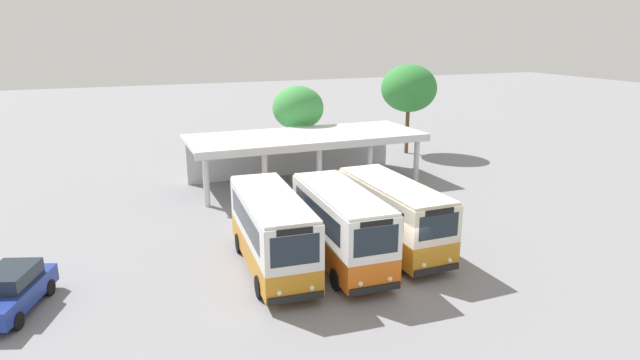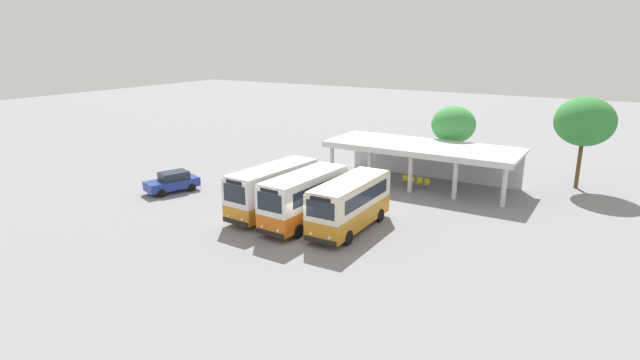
{
  "view_description": "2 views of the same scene",
  "coord_description": "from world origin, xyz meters",
  "px_view_note": "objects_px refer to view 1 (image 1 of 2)",
  "views": [
    {
      "loc": [
        -10.34,
        -17.9,
        10.08
      ],
      "look_at": [
        -0.27,
        7.22,
        2.53
      ],
      "focal_mm": 30.13,
      "sensor_mm": 36.0,
      "label": 1
    },
    {
      "loc": [
        16.01,
        -24.28,
        11.87
      ],
      "look_at": [
        -2.62,
        6.45,
        1.84
      ],
      "focal_mm": 28.68,
      "sensor_mm": 36.0,
      "label": 2
    }
  ],
  "objects_px": {
    "city_bus_nearest_orange": "(272,229)",
    "waiting_chair_middle_seat": "(314,179)",
    "parked_car_flank": "(10,291)",
    "waiting_chair_end_by_column": "(296,181)",
    "city_bus_second_in_row": "(341,225)",
    "waiting_chair_fourth_seat": "(323,178)",
    "city_bus_middle_cream": "(393,213)",
    "waiting_chair_second_from_end": "(305,180)"
  },
  "relations": [
    {
      "from": "city_bus_middle_cream",
      "to": "waiting_chair_second_from_end",
      "type": "height_order",
      "value": "city_bus_middle_cream"
    },
    {
      "from": "waiting_chair_middle_seat",
      "to": "parked_car_flank",
      "type": "bearing_deg",
      "value": -145.61
    },
    {
      "from": "waiting_chair_fourth_seat",
      "to": "city_bus_nearest_orange",
      "type": "bearing_deg",
      "value": -121.69
    },
    {
      "from": "city_bus_middle_cream",
      "to": "waiting_chair_fourth_seat",
      "type": "relative_size",
      "value": 8.75
    },
    {
      "from": "city_bus_second_in_row",
      "to": "waiting_chair_end_by_column",
      "type": "bearing_deg",
      "value": 80.02
    },
    {
      "from": "waiting_chair_fourth_seat",
      "to": "parked_car_flank",
      "type": "bearing_deg",
      "value": -146.64
    },
    {
      "from": "city_bus_middle_cream",
      "to": "waiting_chair_fourth_seat",
      "type": "height_order",
      "value": "city_bus_middle_cream"
    },
    {
      "from": "waiting_chair_middle_seat",
      "to": "waiting_chair_second_from_end",
      "type": "bearing_deg",
      "value": -176.36
    },
    {
      "from": "city_bus_middle_cream",
      "to": "waiting_chair_second_from_end",
      "type": "xyz_separation_m",
      "value": [
        -0.21,
        11.25,
        -1.29
      ]
    },
    {
      "from": "parked_car_flank",
      "to": "waiting_chair_end_by_column",
      "type": "xyz_separation_m",
      "value": [
        15.12,
        11.25,
        -0.3
      ]
    },
    {
      "from": "city_bus_nearest_orange",
      "to": "waiting_chair_second_from_end",
      "type": "height_order",
      "value": "city_bus_nearest_orange"
    },
    {
      "from": "waiting_chair_fourth_seat",
      "to": "city_bus_middle_cream",
      "type": "bearing_deg",
      "value": -95.41
    },
    {
      "from": "city_bus_second_in_row",
      "to": "waiting_chair_end_by_column",
      "type": "relative_size",
      "value": 8.57
    },
    {
      "from": "waiting_chair_middle_seat",
      "to": "city_bus_nearest_orange",
      "type": "bearing_deg",
      "value": -119.27
    },
    {
      "from": "city_bus_nearest_orange",
      "to": "parked_car_flank",
      "type": "relative_size",
      "value": 1.76
    },
    {
      "from": "city_bus_middle_cream",
      "to": "waiting_chair_fourth_seat",
      "type": "distance_m",
      "value": 11.41
    },
    {
      "from": "waiting_chair_end_by_column",
      "to": "city_bus_middle_cream",
      "type": "bearing_deg",
      "value": -85.68
    },
    {
      "from": "city_bus_middle_cream",
      "to": "waiting_chair_second_from_end",
      "type": "bearing_deg",
      "value": 91.09
    },
    {
      "from": "city_bus_second_in_row",
      "to": "city_bus_nearest_orange",
      "type": "bearing_deg",
      "value": 168.05
    },
    {
      "from": "city_bus_second_in_row",
      "to": "waiting_chair_middle_seat",
      "type": "distance_m",
      "value": 12.53
    },
    {
      "from": "city_bus_second_in_row",
      "to": "waiting_chair_fourth_seat",
      "type": "xyz_separation_m",
      "value": [
        4.04,
        11.98,
        -1.36
      ]
    },
    {
      "from": "city_bus_nearest_orange",
      "to": "waiting_chair_middle_seat",
      "type": "height_order",
      "value": "city_bus_nearest_orange"
    },
    {
      "from": "parked_car_flank",
      "to": "waiting_chair_middle_seat",
      "type": "xyz_separation_m",
      "value": [
        16.4,
        11.23,
        -0.3
      ]
    },
    {
      "from": "city_bus_second_in_row",
      "to": "waiting_chair_middle_seat",
      "type": "relative_size",
      "value": 8.57
    },
    {
      "from": "parked_car_flank",
      "to": "waiting_chair_second_from_end",
      "type": "relative_size",
      "value": 5.16
    },
    {
      "from": "city_bus_nearest_orange",
      "to": "waiting_chair_second_from_end",
      "type": "relative_size",
      "value": 9.07
    },
    {
      "from": "waiting_chair_middle_seat",
      "to": "waiting_chair_end_by_column",
      "type": "bearing_deg",
      "value": 178.77
    },
    {
      "from": "city_bus_second_in_row",
      "to": "city_bus_middle_cream",
      "type": "bearing_deg",
      "value": 13.01
    },
    {
      "from": "waiting_chair_second_from_end",
      "to": "waiting_chair_middle_seat",
      "type": "distance_m",
      "value": 0.64
    },
    {
      "from": "waiting_chair_second_from_end",
      "to": "waiting_chair_fourth_seat",
      "type": "height_order",
      "value": "same"
    },
    {
      "from": "waiting_chair_end_by_column",
      "to": "waiting_chair_fourth_seat",
      "type": "distance_m",
      "value": 1.93
    },
    {
      "from": "city_bus_nearest_orange",
      "to": "parked_car_flank",
      "type": "xyz_separation_m",
      "value": [
        -10.04,
        0.13,
        -1.03
      ]
    },
    {
      "from": "city_bus_second_in_row",
      "to": "waiting_chair_end_by_column",
      "type": "height_order",
      "value": "city_bus_second_in_row"
    },
    {
      "from": "city_bus_nearest_orange",
      "to": "waiting_chair_middle_seat",
      "type": "relative_size",
      "value": 9.07
    },
    {
      "from": "city_bus_middle_cream",
      "to": "waiting_chair_middle_seat",
      "type": "height_order",
      "value": "city_bus_middle_cream"
    },
    {
      "from": "waiting_chair_end_by_column",
      "to": "waiting_chair_middle_seat",
      "type": "height_order",
      "value": "same"
    },
    {
      "from": "city_bus_second_in_row",
      "to": "waiting_chair_second_from_end",
      "type": "xyz_separation_m",
      "value": [
        2.75,
        11.94,
        -1.36
      ]
    },
    {
      "from": "waiting_chair_second_from_end",
      "to": "waiting_chair_fourth_seat",
      "type": "bearing_deg",
      "value": 1.65
    },
    {
      "from": "parked_car_flank",
      "to": "waiting_chair_middle_seat",
      "type": "distance_m",
      "value": 19.88
    },
    {
      "from": "city_bus_second_in_row",
      "to": "waiting_chair_second_from_end",
      "type": "distance_m",
      "value": 12.33
    },
    {
      "from": "city_bus_nearest_orange",
      "to": "waiting_chair_end_by_column",
      "type": "distance_m",
      "value": 12.53
    },
    {
      "from": "waiting_chair_fourth_seat",
      "to": "city_bus_second_in_row",
      "type": "bearing_deg",
      "value": -108.63
    }
  ]
}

